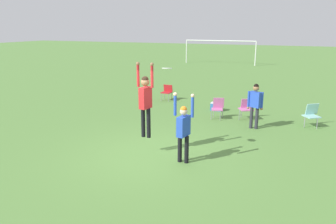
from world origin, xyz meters
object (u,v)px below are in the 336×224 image
person_defending (183,127)px  cooler_box (216,107)px  camping_chair_1 (246,107)px  camping_chair_2 (218,107)px  person_spectator_near (255,102)px  frisbee (167,68)px  camping_chair_3 (167,91)px  camping_chair_0 (312,113)px  person_jumping (145,98)px

person_defending → cooler_box: (-0.61, 6.06, -0.87)m
camping_chair_1 → camping_chair_2: size_ratio=0.97×
person_spectator_near → frisbee: bearing=-89.3°
camping_chair_2 → camping_chair_3: 4.02m
camping_chair_1 → cooler_box: size_ratio=1.61×
person_defending → person_spectator_near: (1.36, 3.97, -0.03)m
cooler_box → person_spectator_near: bearing=-46.8°
camping_chair_3 → camping_chair_0: bearing=165.3°
person_jumping → person_defending: (1.27, -0.23, -0.65)m
person_defending → cooler_box: size_ratio=3.86×
camping_chair_3 → person_spectator_near: person_spectator_near is taller
person_defending → frisbee: 1.67m
frisbee → camping_chair_2: 5.13m
frisbee → camping_chair_3: (-2.94, 7.01, -2.12)m
person_defending → cooler_box: 6.15m
person_defending → camping_chair_2: (-0.24, 4.82, -0.55)m
camping_chair_2 → cooler_box: (-0.37, 1.24, -0.32)m
person_defending → camping_chair_1: bearing=-179.1°
frisbee → camping_chair_1: (1.42, 5.03, -2.11)m
person_defending → camping_chair_2: size_ratio=2.33×
person_defending → camping_chair_1: (0.87, 5.18, -0.55)m
camping_chair_3 → cooler_box: 3.11m
camping_chair_0 → cooler_box: 4.07m
person_jumping → frisbee: bearing=-86.1°
frisbee → camping_chair_0: size_ratio=0.32×
person_defending → camping_chair_0: bearing=157.3°
person_jumping → camping_chair_2: size_ratio=2.61×
camping_chair_1 → camping_chair_0: bearing=148.5°
camping_chair_0 → camping_chair_2: 3.59m
camping_chair_1 → person_spectator_near: person_spectator_near is taller
person_spectator_near → cooler_box: bearing=160.5°
camping_chair_0 → camping_chair_1: camping_chair_0 is taller
camping_chair_1 → camping_chair_3: 4.80m
frisbee → camping_chair_0: (3.89, 4.96, -2.11)m
person_defending → frisbee: (-0.56, 0.15, 1.56)m
camping_chair_3 → camping_chair_1: bearing=157.6°
frisbee → person_spectator_near: bearing=63.3°
cooler_box → camping_chair_3: bearing=159.2°
frisbee → camping_chair_3: frisbee is taller
person_defending → cooler_box: person_defending is taller
person_jumping → camping_chair_0: bearing=-32.9°
camping_chair_2 → person_spectator_near: bearing=132.8°
person_jumping → person_spectator_near: 4.62m
camping_chair_3 → person_defending: bearing=118.0°
camping_chair_3 → cooler_box: bearing=161.2°
person_jumping → camping_chair_1: bearing=-13.0°
person_jumping → frisbee: size_ratio=8.25×
camping_chair_3 → frisbee: bearing=114.7°
person_spectator_near → cooler_box: size_ratio=3.30×
camping_chair_3 → person_spectator_near: size_ratio=0.47×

